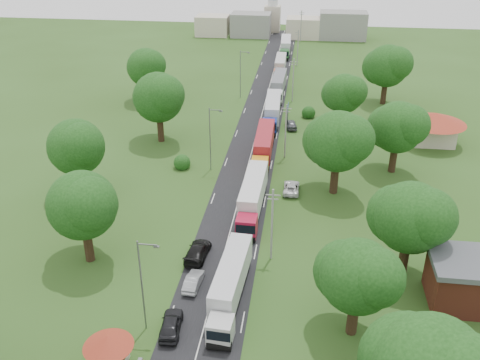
% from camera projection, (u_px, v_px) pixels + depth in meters
% --- Properties ---
extents(ground, '(260.00, 260.00, 0.00)m').
position_uv_depth(ground, '(232.00, 223.00, 68.36)').
color(ground, '#2A4717').
rests_on(ground, ground).
extents(road, '(8.00, 200.00, 0.04)m').
position_uv_depth(road, '(250.00, 158.00, 86.00)').
color(road, black).
rests_on(road, ground).
extents(guard_booth, '(4.40, 4.40, 3.45)m').
position_uv_depth(guard_booth, '(109.00, 348.00, 46.15)').
color(guard_booth, beige).
rests_on(guard_booth, ground).
extents(info_sign, '(0.12, 3.10, 4.10)m').
position_uv_depth(info_sign, '(288.00, 110.00, 97.25)').
color(info_sign, slate).
rests_on(info_sign, ground).
extents(pole_1, '(1.60, 0.24, 9.00)m').
position_uv_depth(pole_1, '(272.00, 224.00, 59.41)').
color(pole_1, gray).
rests_on(pole_1, ground).
extents(pole_2, '(1.60, 0.24, 9.00)m').
position_uv_depth(pole_2, '(286.00, 130.00, 84.10)').
color(pole_2, gray).
rests_on(pole_2, ground).
extents(pole_3, '(1.60, 0.24, 9.00)m').
position_uv_depth(pole_3, '(293.00, 79.00, 108.80)').
color(pole_3, gray).
rests_on(pole_3, ground).
extents(pole_4, '(1.60, 0.24, 9.00)m').
position_uv_depth(pole_4, '(298.00, 47.00, 133.49)').
color(pole_4, gray).
rests_on(pole_4, ground).
extents(pole_5, '(1.60, 0.24, 9.00)m').
position_uv_depth(pole_5, '(301.00, 25.00, 158.19)').
color(pole_5, gray).
rests_on(pole_5, ground).
extents(lamp_0, '(2.03, 0.22, 10.00)m').
position_uv_depth(lamp_0, '(143.00, 282.00, 48.80)').
color(lamp_0, slate).
rests_on(lamp_0, ground).
extents(lamp_1, '(2.03, 0.22, 10.00)m').
position_uv_depth(lamp_1, '(211.00, 136.00, 79.67)').
color(lamp_1, slate).
rests_on(lamp_1, ground).
extents(lamp_2, '(2.03, 0.22, 10.00)m').
position_uv_depth(lamp_2, '(241.00, 72.00, 110.54)').
color(lamp_2, slate).
rests_on(lamp_2, ground).
extents(tree_2, '(8.00, 8.00, 10.10)m').
position_uv_depth(tree_2, '(358.00, 275.00, 47.98)').
color(tree_2, '#382616').
rests_on(tree_2, ground).
extents(tree_3, '(8.80, 8.80, 11.07)m').
position_uv_depth(tree_3, '(410.00, 217.00, 55.83)').
color(tree_3, '#382616').
rests_on(tree_3, ground).
extents(tree_4, '(9.60, 9.60, 12.05)m').
position_uv_depth(tree_4, '(338.00, 141.00, 72.24)').
color(tree_4, '#382616').
rests_on(tree_4, ground).
extents(tree_5, '(8.80, 8.80, 11.07)m').
position_uv_depth(tree_5, '(397.00, 127.00, 78.53)').
color(tree_5, '#382616').
rests_on(tree_5, ground).
extents(tree_6, '(8.00, 8.00, 10.10)m').
position_uv_depth(tree_6, '(344.00, 93.00, 94.61)').
color(tree_6, '#382616').
rests_on(tree_6, ground).
extents(tree_7, '(9.60, 9.60, 12.05)m').
position_uv_depth(tree_7, '(387.00, 66.00, 106.25)').
color(tree_7, '#382616').
rests_on(tree_7, ground).
extents(tree_10, '(8.80, 8.80, 11.07)m').
position_uv_depth(tree_10, '(83.00, 204.00, 58.11)').
color(tree_10, '#382616').
rests_on(tree_10, ground).
extents(tree_11, '(8.80, 8.80, 11.07)m').
position_uv_depth(tree_11, '(76.00, 146.00, 72.14)').
color(tree_11, '#382616').
rests_on(tree_11, ground).
extents(tree_12, '(9.60, 9.60, 12.05)m').
position_uv_depth(tree_12, '(158.00, 97.00, 88.82)').
color(tree_12, '#382616').
rests_on(tree_12, ground).
extents(tree_13, '(8.80, 8.80, 11.07)m').
position_uv_depth(tree_13, '(146.00, 67.00, 107.65)').
color(tree_13, '#382616').
rests_on(tree_13, ground).
extents(house_brick, '(8.60, 6.60, 5.20)m').
position_uv_depth(house_brick, '(471.00, 281.00, 53.56)').
color(house_brick, maroon).
rests_on(house_brick, ground).
extents(house_cream, '(10.08, 10.08, 5.80)m').
position_uv_depth(house_cream, '(434.00, 123.00, 89.69)').
color(house_cream, beige).
rests_on(house_cream, ground).
extents(distant_town, '(52.00, 8.00, 8.00)m').
position_uv_depth(distant_town, '(286.00, 26.00, 163.70)').
color(distant_town, gray).
rests_on(distant_town, ground).
extents(church, '(5.00, 5.00, 12.30)m').
position_uv_depth(church, '(272.00, 14.00, 170.43)').
color(church, beige).
rests_on(church, ground).
extents(truck_0, '(3.08, 14.13, 3.90)m').
position_uv_depth(truck_0, '(230.00, 284.00, 54.02)').
color(truck_0, silver).
rests_on(truck_0, ground).
extents(truck_1, '(2.85, 15.00, 4.15)m').
position_uv_depth(truck_1, '(252.00, 197.00, 70.02)').
color(truck_1, '#AA1332').
rests_on(truck_1, ground).
extents(truck_2, '(2.73, 14.92, 4.14)m').
position_uv_depth(truck_2, '(264.00, 146.00, 84.92)').
color(truck_2, orange).
rests_on(truck_2, ground).
extents(truck_3, '(3.03, 15.16, 4.19)m').
position_uv_depth(truck_3, '(272.00, 111.00, 99.33)').
color(truck_3, navy).
rests_on(truck_3, ground).
extents(truck_4, '(2.75, 14.66, 4.06)m').
position_uv_depth(truck_4, '(278.00, 85.00, 113.81)').
color(truck_4, silver).
rests_on(truck_4, ground).
extents(truck_5, '(2.44, 13.49, 3.74)m').
position_uv_depth(truck_5, '(280.00, 66.00, 128.39)').
color(truck_5, '#A43919').
rests_on(truck_5, ground).
extents(truck_6, '(3.02, 14.90, 4.12)m').
position_uv_depth(truck_6, '(286.00, 46.00, 145.01)').
color(truck_6, '#225B28').
rests_on(truck_6, ground).
extents(car_lane_front, '(2.32, 4.89, 1.61)m').
position_uv_depth(car_lane_front, '(171.00, 324.00, 50.63)').
color(car_lane_front, black).
rests_on(car_lane_front, ground).
extents(car_lane_mid, '(1.73, 4.25, 1.37)m').
position_uv_depth(car_lane_mid, '(193.00, 281.00, 56.67)').
color(car_lane_mid, '#9A9DA2').
rests_on(car_lane_mid, ground).
extents(car_lane_rear, '(2.66, 5.68, 1.60)m').
position_uv_depth(car_lane_rear, '(198.00, 251.00, 61.34)').
color(car_lane_rear, black).
rests_on(car_lane_rear, ground).
extents(car_verge_near, '(2.23, 4.77, 1.32)m').
position_uv_depth(car_verge_near, '(291.00, 188.00, 75.54)').
color(car_verge_near, silver).
rests_on(car_verge_near, ground).
extents(car_verge_far, '(2.59, 4.75, 1.53)m').
position_uv_depth(car_verge_far, '(291.00, 124.00, 97.21)').
color(car_verge_far, '#53575B').
rests_on(car_verge_far, ground).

